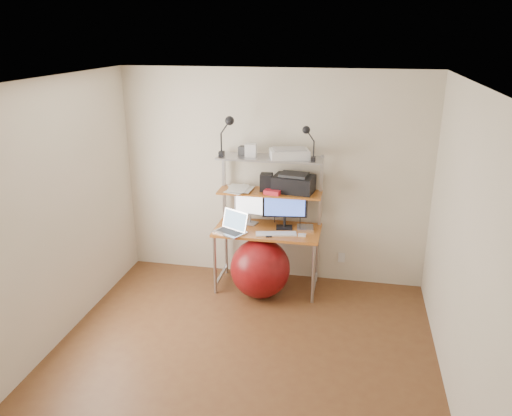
{
  "coord_description": "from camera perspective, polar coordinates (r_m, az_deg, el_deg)",
  "views": [
    {
      "loc": [
        0.9,
        -3.76,
        2.88
      ],
      "look_at": [
        -0.08,
        1.15,
        1.09
      ],
      "focal_mm": 35.0,
      "sensor_mm": 36.0,
      "label": 1
    }
  ],
  "objects": [
    {
      "name": "mouse",
      "position": [
        5.52,
        5.29,
        -3.1
      ],
      "size": [
        0.08,
        0.05,
        0.02
      ],
      "primitive_type": "cube",
      "rotation": [
        0.0,
        0.0,
        -0.02
      ],
      "color": "silver",
      "rests_on": "desktop"
    },
    {
      "name": "exercise_ball",
      "position": [
        5.68,
        0.48,
        -6.91
      ],
      "size": [
        0.68,
        0.68,
        0.68
      ],
      "primitive_type": "sphere",
      "color": "maroon",
      "rests_on": "floor"
    },
    {
      "name": "monitor_black",
      "position": [
        5.66,
        3.32,
        0.17
      ],
      "size": [
        0.51,
        0.17,
        0.51
      ],
      "rotation": [
        0.0,
        0.0,
        0.13
      ],
      "color": "black",
      "rests_on": "desktop"
    },
    {
      "name": "scanner",
      "position": [
        5.53,
        3.83,
        6.26
      ],
      "size": [
        0.48,
        0.38,
        0.11
      ],
      "rotation": [
        0.0,
        0.0,
        0.29
      ],
      "color": "silver",
      "rests_on": "top_shelf"
    },
    {
      "name": "computer_desk",
      "position": [
        5.68,
        1.44,
        -0.18
      ],
      "size": [
        1.2,
        0.6,
        1.57
      ],
      "color": "#C06F25",
      "rests_on": "ground"
    },
    {
      "name": "wall_outlet",
      "position": [
        6.12,
        9.76,
        -5.6
      ],
      "size": [
        0.08,
        0.01,
        0.12
      ],
      "primitive_type": "cube",
      "color": "silver",
      "rests_on": "room"
    },
    {
      "name": "mac_mini",
      "position": [
        5.7,
        5.64,
        -2.3
      ],
      "size": [
        0.2,
        0.2,
        0.03
      ],
      "primitive_type": "cube",
      "rotation": [
        0.0,
        0.0,
        0.12
      ],
      "color": "silver",
      "rests_on": "desktop"
    },
    {
      "name": "room",
      "position": [
        4.2,
        -2.04,
        -3.21
      ],
      "size": [
        3.6,
        3.6,
        3.6
      ],
      "color": "brown",
      "rests_on": "ground"
    },
    {
      "name": "phone",
      "position": [
        5.52,
        1.41,
        -3.1
      ],
      "size": [
        0.1,
        0.14,
        0.01
      ],
      "primitive_type": "cube",
      "rotation": [
        0.0,
        0.0,
        0.3
      ],
      "color": "black",
      "rests_on": "desktop"
    },
    {
      "name": "laptop",
      "position": [
        5.61,
        -2.71,
        -2.25
      ],
      "size": [
        0.43,
        0.4,
        0.3
      ],
      "rotation": [
        0.0,
        0.0,
        -0.49
      ],
      "color": "silver",
      "rests_on": "desktop"
    },
    {
      "name": "box_grey",
      "position": [
        5.66,
        -1.43,
        6.57
      ],
      "size": [
        0.11,
        0.11,
        0.1
      ],
      "primitive_type": "cube",
      "rotation": [
        0.0,
        0.0,
        -0.13
      ],
      "color": "#2D2E30",
      "rests_on": "top_shelf"
    },
    {
      "name": "nas_cube",
      "position": [
        5.67,
        1.2,
        2.96
      ],
      "size": [
        0.14,
        0.14,
        0.2
      ],
      "primitive_type": "cube",
      "rotation": [
        0.0,
        0.0,
        0.04
      ],
      "color": "black",
      "rests_on": "mid_shelf"
    },
    {
      "name": "clip_lamp_right",
      "position": [
        5.36,
        5.94,
        8.23
      ],
      "size": [
        0.15,
        0.08,
        0.38
      ],
      "color": "black",
      "rests_on": "top_shelf"
    },
    {
      "name": "printer",
      "position": [
        5.66,
        4.33,
        2.85
      ],
      "size": [
        0.49,
        0.37,
        0.21
      ],
      "rotation": [
        0.0,
        0.0,
        -0.15
      ],
      "color": "black",
      "rests_on": "mid_shelf"
    },
    {
      "name": "paper_stack",
      "position": [
        5.73,
        -1.96,
        2.23
      ],
      "size": [
        0.32,
        0.4,
        0.03
      ],
      "color": "white",
      "rests_on": "mid_shelf"
    },
    {
      "name": "box_white",
      "position": [
        5.58,
        -0.59,
        6.62
      ],
      "size": [
        0.13,
        0.11,
        0.14
      ],
      "primitive_type": "cube",
      "rotation": [
        0.0,
        0.0,
        0.03
      ],
      "color": "silver",
      "rests_on": "top_shelf"
    },
    {
      "name": "monitor_silver",
      "position": [
        5.79,
        -0.72,
        0.36
      ],
      "size": [
        0.38,
        0.17,
        0.43
      ],
      "rotation": [
        0.0,
        0.0,
        -0.19
      ],
      "color": "#A6A6AB",
      "rests_on": "desktop"
    },
    {
      "name": "clip_lamp_left",
      "position": [
        5.52,
        -3.24,
        9.19
      ],
      "size": [
        0.18,
        0.1,
        0.45
      ],
      "color": "black",
      "rests_on": "top_shelf"
    },
    {
      "name": "keyboard",
      "position": [
        5.55,
        2.31,
        -2.96
      ],
      "size": [
        0.47,
        0.22,
        0.01
      ],
      "primitive_type": "cube",
      "rotation": [
        0.0,
        0.0,
        0.2
      ],
      "color": "silver",
      "rests_on": "desktop"
    },
    {
      "name": "red_box",
      "position": [
        5.58,
        1.91,
        1.84
      ],
      "size": [
        0.2,
        0.15,
        0.05
      ],
      "primitive_type": "cube",
      "rotation": [
        0.0,
        0.0,
        -0.22
      ],
      "color": "red",
      "rests_on": "mid_shelf"
    }
  ]
}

